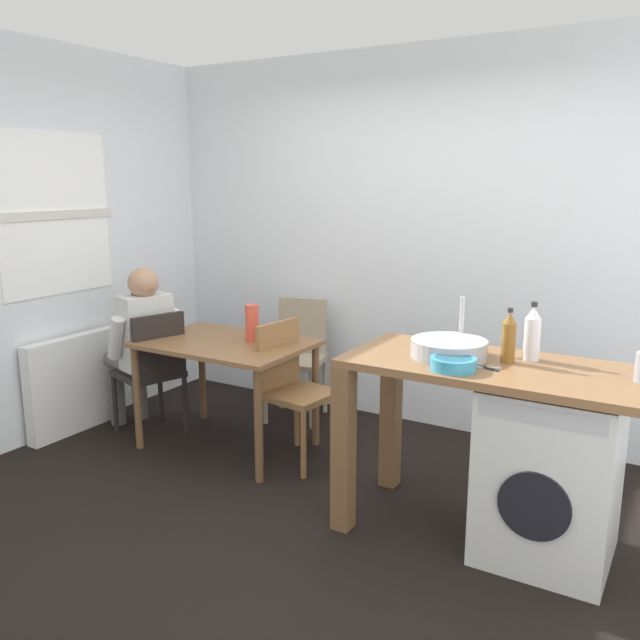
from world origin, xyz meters
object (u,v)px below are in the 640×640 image
(bottle_tall_green, at_px, (509,338))
(mixing_bowl, at_px, (453,363))
(chair_opposite, at_px, (291,384))
(seated_person, at_px, (141,341))
(washing_machine, at_px, (550,471))
(dining_table, at_px, (226,355))
(chair_person_seat, at_px, (153,368))
(chair_spare_by_wall, at_px, (299,351))
(vase, at_px, (252,323))
(bottle_squat_brown, at_px, (532,334))

(bottle_tall_green, distance_m, mixing_bowl, 0.33)
(chair_opposite, distance_m, seated_person, 1.20)
(bottle_tall_green, bearing_deg, mixing_bowl, -126.01)
(mixing_bowl, bearing_deg, washing_machine, 24.61)
(seated_person, bearing_deg, chair_opposite, -66.08)
(dining_table, bearing_deg, chair_person_seat, -167.44)
(chair_person_seat, xyz_separation_m, chair_spare_by_wall, (0.63, 0.89, 0.00))
(washing_machine, bearing_deg, vase, 169.97)
(washing_machine, bearing_deg, dining_table, 173.26)
(chair_person_seat, relative_size, washing_machine, 1.05)
(vase, bearing_deg, bottle_tall_green, -9.59)
(chair_spare_by_wall, distance_m, mixing_bowl, 2.09)
(washing_machine, distance_m, mixing_bowl, 0.71)
(dining_table, xyz_separation_m, mixing_bowl, (1.72, -0.45, 0.31))
(vase, bearing_deg, mixing_bowl, -19.35)
(washing_machine, xyz_separation_m, bottle_tall_green, (-0.25, 0.06, 0.61))
(chair_person_seat, height_order, chair_opposite, same)
(dining_table, bearing_deg, mixing_bowl, -14.71)
(dining_table, bearing_deg, vase, 33.69)
(chair_person_seat, distance_m, mixing_bowl, 2.34)
(dining_table, height_order, washing_machine, washing_machine)
(chair_opposite, xyz_separation_m, seated_person, (-1.18, -0.13, 0.16))
(seated_person, xyz_separation_m, vase, (0.85, 0.17, 0.19))
(chair_person_seat, height_order, vase, vase)
(vase, bearing_deg, chair_spare_by_wall, 95.80)
(bottle_tall_green, xyz_separation_m, vase, (-1.76, 0.30, -0.18))
(chair_spare_by_wall, bearing_deg, bottle_tall_green, 137.82)
(dining_table, height_order, bottle_squat_brown, bottle_squat_brown)
(chair_spare_by_wall, bearing_deg, dining_table, 69.74)
(chair_opposite, height_order, chair_spare_by_wall, same)
(seated_person, bearing_deg, washing_machine, -76.18)
(washing_machine, bearing_deg, bottle_tall_green, 166.88)
(bottle_tall_green, xyz_separation_m, bottle_squat_brown, (0.09, 0.10, 0.01))
(dining_table, bearing_deg, chair_opposite, 7.19)
(chair_spare_by_wall, bearing_deg, chair_person_seat, 40.59)
(chair_person_seat, height_order, washing_machine, chair_person_seat)
(washing_machine, bearing_deg, chair_spare_by_wall, 153.64)
(washing_machine, relative_size, bottle_tall_green, 3.19)
(dining_table, relative_size, mixing_bowl, 5.10)
(chair_person_seat, relative_size, bottle_squat_brown, 3.09)
(chair_person_seat, distance_m, bottle_tall_green, 2.51)
(bottle_squat_brown, bearing_deg, vase, 174.00)
(bottle_squat_brown, xyz_separation_m, mixing_bowl, (-0.27, -0.36, -0.10))
(dining_table, xyz_separation_m, vase, (0.15, 0.10, 0.22))
(chair_person_seat, bearing_deg, mixing_bowl, -80.83)
(chair_opposite, bearing_deg, dining_table, -75.06)
(bottle_tall_green, bearing_deg, vase, 170.41)
(seated_person, bearing_deg, chair_spare_by_wall, -25.39)
(chair_person_seat, distance_m, chair_opposite, 1.04)
(washing_machine, bearing_deg, seated_person, 176.39)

